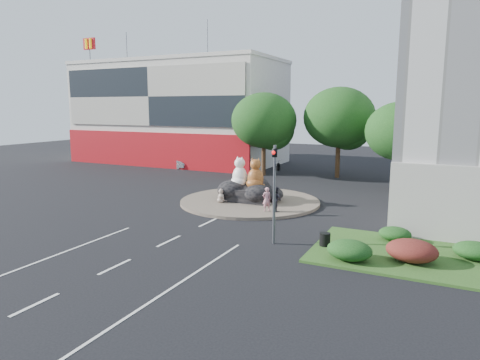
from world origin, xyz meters
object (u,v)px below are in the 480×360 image
at_px(pedestrian_pink, 267,199).
at_px(parked_car, 174,162).
at_px(kitten_calico, 221,195).
at_px(kitten_white, 267,200).
at_px(cat_white, 240,172).
at_px(pedestrian_dark, 276,199).
at_px(cat_tabby, 255,173).
at_px(litter_bin, 325,239).

height_order(pedestrian_pink, parked_car, pedestrian_pink).
distance_m(kitten_calico, kitten_white, 3.28).
bearing_deg(cat_white, pedestrian_pink, -19.82).
distance_m(pedestrian_pink, pedestrian_dark, 0.60).
xyz_separation_m(cat_white, pedestrian_pink, (3.17, -2.54, -1.24)).
bearing_deg(cat_tabby, cat_white, 162.78).
bearing_deg(kitten_white, cat_tabby, 93.55).
xyz_separation_m(cat_tabby, pedestrian_dark, (2.42, -2.19, -1.21)).
distance_m(cat_white, cat_tabby, 1.29).
distance_m(pedestrian_pink, parked_car, 23.32).
bearing_deg(pedestrian_pink, cat_white, -82.18).
height_order(cat_white, cat_tabby, cat_white).
bearing_deg(parked_car, cat_white, -121.04).
bearing_deg(cat_white, pedestrian_dark, -12.73).
distance_m(kitten_calico, parked_car, 19.84).
xyz_separation_m(kitten_white, pedestrian_dark, (1.20, -1.37, 0.43)).
bearing_deg(cat_white, litter_bin, -23.20).
bearing_deg(pedestrian_dark, litter_bin, 167.76).
relative_size(pedestrian_pink, parked_car, 0.37).
relative_size(cat_tabby, pedestrian_pink, 1.41).
distance_m(kitten_white, parked_car, 21.77).
relative_size(pedestrian_dark, parked_car, 0.38).
distance_m(cat_tabby, litter_bin, 10.37).
bearing_deg(kitten_calico, parked_car, 178.89).
height_order(cat_white, pedestrian_pink, cat_white).
bearing_deg(cat_white, kitten_white, -1.11).
height_order(kitten_calico, pedestrian_pink, pedestrian_pink).
bearing_deg(pedestrian_dark, cat_white, 4.78).
bearing_deg(pedestrian_dark, kitten_white, -12.42).
relative_size(kitten_white, pedestrian_pink, 0.48).
height_order(cat_white, parked_car, cat_white).
xyz_separation_m(kitten_white, litter_bin, (5.80, -6.60, -0.13)).
distance_m(parked_car, litter_bin, 30.46).
bearing_deg(litter_bin, cat_tabby, 133.43).
bearing_deg(pedestrian_pink, pedestrian_dark, 161.37).
xyz_separation_m(cat_white, cat_tabby, (1.29, -0.10, -0.01)).
distance_m(pedestrian_dark, litter_bin, 6.99).
xyz_separation_m(cat_white, kitten_calico, (-0.70, -1.57, -1.52)).
bearing_deg(parked_car, pedestrian_pink, -120.60).
bearing_deg(parked_car, pedestrian_dark, -119.27).
xyz_separation_m(cat_tabby, parked_car, (-15.77, 12.80, -1.52)).
height_order(kitten_calico, pedestrian_dark, pedestrian_dark).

